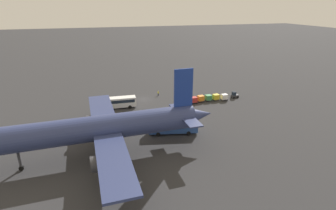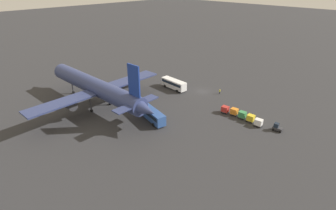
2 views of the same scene
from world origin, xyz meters
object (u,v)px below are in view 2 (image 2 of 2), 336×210
at_px(airplane, 96,87).
at_px(cargo_cart_green, 242,115).
at_px(shuttle_bus_far, 151,113).
at_px(shuttle_bus_near, 174,84).
at_px(worker_person, 220,92).
at_px(cargo_cart_orange, 234,111).
at_px(cargo_cart_white, 259,122).
at_px(cargo_cart_yellow, 251,118).
at_px(baggage_tug, 277,127).
at_px(cargo_cart_red, 225,109).

height_order(airplane, cargo_cart_green, airplane).
bearing_deg(shuttle_bus_far, shuttle_bus_near, -50.40).
bearing_deg(worker_person, airplane, 58.72).
bearing_deg(cargo_cart_orange, cargo_cart_white, 173.75).
relative_size(airplane, worker_person, 28.60).
height_order(shuttle_bus_far, cargo_cart_orange, shuttle_bus_far).
bearing_deg(worker_person, shuttle_bus_near, 28.36).
distance_m(shuttle_bus_near, cargo_cart_white, 33.92).
bearing_deg(cargo_cart_white, cargo_cart_yellow, -14.33).
relative_size(shuttle_bus_far, baggage_tug, 4.76).
relative_size(cargo_cart_green, cargo_cart_orange, 1.00).
bearing_deg(baggage_tug, cargo_cart_green, -3.54).
height_order(shuttle_bus_near, cargo_cart_red, shuttle_bus_near).
height_order(cargo_cart_yellow, cargo_cart_orange, same).
xyz_separation_m(shuttle_bus_far, cargo_cart_yellow, (-20.42, -18.34, -0.80)).
xyz_separation_m(worker_person, cargo_cart_white, (-19.58, 10.57, 0.32)).
bearing_deg(airplane, baggage_tug, -152.55).
relative_size(cargo_cart_white, cargo_cart_orange, 1.00).
relative_size(shuttle_bus_near, cargo_cart_white, 4.78).
bearing_deg(shuttle_bus_far, cargo_cart_green, -121.85).
bearing_deg(airplane, cargo_cart_orange, -144.54).
bearing_deg(baggage_tug, cargo_cart_orange, -4.66).
height_order(baggage_tug, cargo_cart_white, baggage_tug).
bearing_deg(cargo_cart_orange, cargo_cart_yellow, 177.91).
height_order(shuttle_bus_near, worker_person, shuttle_bus_near).
bearing_deg(shuttle_bus_near, baggage_tug, -179.90).
height_order(cargo_cart_white, cargo_cart_orange, same).
bearing_deg(shuttle_bus_far, cargo_cart_red, -112.81).
height_order(shuttle_bus_far, cargo_cart_white, shuttle_bus_far).
bearing_deg(cargo_cart_green, cargo_cart_red, 6.13).
xyz_separation_m(cargo_cart_yellow, cargo_cart_green, (2.65, -0.10, 0.00)).
relative_size(shuttle_bus_far, cargo_cart_white, 5.64).
bearing_deg(cargo_cart_green, cargo_cart_yellow, 177.87).
distance_m(cargo_cart_green, cargo_cart_red, 5.33).
relative_size(baggage_tug, cargo_cart_white, 1.18).
bearing_deg(cargo_cart_green, baggage_tug, -176.76).
bearing_deg(cargo_cart_green, shuttle_bus_far, 46.06).
xyz_separation_m(cargo_cart_white, cargo_cart_red, (10.61, -0.21, 0.00)).
xyz_separation_m(shuttle_bus_far, cargo_cart_red, (-12.46, -17.87, -0.80)).
relative_size(airplane, cargo_cart_white, 23.24).
relative_size(cargo_cart_yellow, cargo_cart_orange, 1.00).
distance_m(shuttle_bus_near, cargo_cart_red, 23.35).
relative_size(worker_person, cargo_cart_red, 0.81).
xyz_separation_m(airplane, baggage_tug, (-44.90, -25.01, -5.54)).
distance_m(cargo_cart_white, cargo_cart_red, 10.61).
bearing_deg(shuttle_bus_near, worker_person, -149.19).
height_order(cargo_cart_yellow, cargo_cart_red, same).
distance_m(airplane, cargo_cart_green, 43.09).
distance_m(shuttle_bus_far, worker_person, 28.47).
height_order(shuttle_bus_near, cargo_cart_yellow, shuttle_bus_near).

